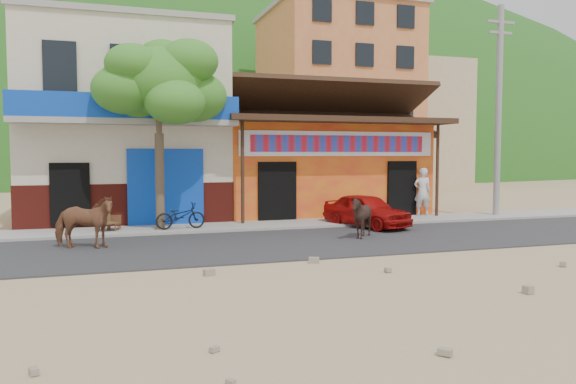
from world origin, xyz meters
name	(u,v)px	position (x,y,z in m)	size (l,w,h in m)	color
ground	(377,257)	(0.00, 0.00, 0.00)	(120.00, 120.00, 0.00)	#9E825B
road	(336,241)	(0.00, 2.50, 0.02)	(60.00, 5.00, 0.04)	#28282B
sidewalk	(297,224)	(0.00, 6.00, 0.06)	(60.00, 2.00, 0.12)	gray
dance_club	(311,170)	(2.00, 10.00, 1.80)	(8.00, 6.00, 3.60)	orange
cafe_building	(124,127)	(-5.50, 10.00, 3.50)	(7.00, 6.00, 7.00)	beige
apartment_front	(335,103)	(9.00, 24.00, 6.00)	(9.00, 9.00, 12.00)	#CC723F
apartment_rear	(406,124)	(18.00, 30.00, 5.00)	(8.00, 8.00, 10.00)	tan
hillside	(150,86)	(0.00, 70.00, 12.00)	(100.00, 40.00, 24.00)	#194C14
tree	(159,133)	(-4.60, 5.80, 3.12)	(3.00, 3.00, 6.00)	#2D721E
utility_pole	(498,111)	(8.20, 6.00, 4.12)	(0.24, 0.24, 8.00)	gray
cow_tan	(84,222)	(-6.78, 3.18, 0.73)	(0.74, 1.63, 1.38)	brown
cow_dark	(361,217)	(0.81, 2.58, 0.66)	(1.00, 1.12, 1.24)	black
red_car	(366,210)	(2.06, 4.80, 0.60)	(1.32, 3.28, 1.12)	#A60D0B
scooter	(180,216)	(-4.00, 5.61, 0.53)	(0.54, 1.56, 0.82)	black
pedestrian	(422,192)	(5.35, 6.70, 1.03)	(0.66, 0.44, 1.82)	silver
cafe_chair_left	(114,216)	(-6.00, 6.05, 0.54)	(0.39, 0.39, 0.83)	#492518
cafe_chair_right	(106,215)	(-6.22, 5.79, 0.63)	(0.47, 0.47, 1.01)	#4B3519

